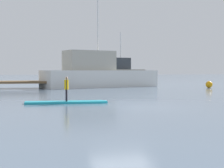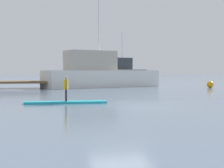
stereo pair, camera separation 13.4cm
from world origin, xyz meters
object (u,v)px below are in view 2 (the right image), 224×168
paddler_child_solo (66,87)px  paddleboard_near (66,102)px  motor_boat_small_navy (114,73)px  mooring_buoy_near (210,85)px  fishing_boat_white_large (99,74)px

paddler_child_solo → paddleboard_near: bearing=132.9°
motor_boat_small_navy → mooring_buoy_near: size_ratio=16.67×
fishing_boat_white_large → motor_boat_small_navy: bearing=72.2°
paddleboard_near → motor_boat_small_navy: 33.13m
paddleboard_near → motor_boat_small_navy: bearing=72.7°
motor_boat_small_navy → mooring_buoy_near: motor_boat_small_navy is taller
paddleboard_near → mooring_buoy_near: bearing=40.7°
paddler_child_solo → fishing_boat_white_large: size_ratio=0.10×
mooring_buoy_near → fishing_boat_white_large: bearing=158.3°
paddler_child_solo → motor_boat_small_navy: bearing=72.7°
fishing_boat_white_large → motor_boat_small_navy: fishing_boat_white_large is taller
fishing_boat_white_large → paddleboard_near: bearing=-106.7°
paddler_child_solo → fishing_boat_white_large: 15.79m
paddleboard_near → paddler_child_solo: 0.67m
paddler_child_solo → mooring_buoy_near: paddler_child_solo is taller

